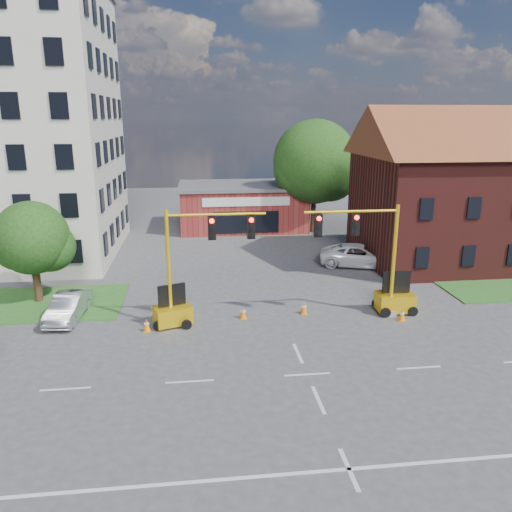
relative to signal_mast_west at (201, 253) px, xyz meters
name	(u,v)px	position (x,y,z in m)	size (l,w,h in m)	color
ground	(307,374)	(4.36, -6.00, -3.92)	(120.00, 120.00, 0.00)	#424244
lane_markings	(325,414)	(4.36, -9.00, -3.91)	(60.00, 36.00, 0.01)	silver
brick_shop	(242,206)	(4.36, 23.99, -1.76)	(12.40, 8.40, 4.30)	maroon
townhouse_row	(500,182)	(22.36, 10.00, 2.01)	(21.00, 11.00, 11.50)	#4E1A17
tree_large	(319,165)	(11.25, 21.08, 2.44)	(8.13, 7.74, 10.51)	#372214
tree_nw_front	(36,240)	(-9.43, 4.58, -0.18)	(4.47, 4.26, 6.04)	#372214
signal_mast_west	(201,253)	(0.00, 0.00, 0.00)	(5.30, 0.60, 6.20)	gray
signal_mast_east	(365,248)	(8.71, 0.00, 0.00)	(5.30, 0.60, 6.20)	gray
trailer_west	(173,313)	(-1.57, 0.05, -3.25)	(2.20, 1.83, 2.15)	yellow
trailer_east	(395,300)	(10.77, 0.40, -3.21)	(2.05, 1.41, 2.28)	yellow
cone_a	(147,325)	(-2.87, -0.64, -3.58)	(0.40, 0.40, 0.70)	orange
cone_b	(243,313)	(2.21, 0.46, -3.58)	(0.40, 0.40, 0.70)	orange
cone_c	(304,308)	(5.66, 0.74, -3.58)	(0.40, 0.40, 0.70)	orange
cone_d	(402,315)	(10.68, -0.86, -3.58)	(0.40, 0.40, 0.70)	orange
pickup_white	(360,256)	(11.69, 9.36, -3.11)	(2.69, 5.82, 1.62)	white
sedan_silver_front	(68,307)	(-7.23, 1.55, -3.22)	(1.48, 4.24, 1.40)	#95969B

